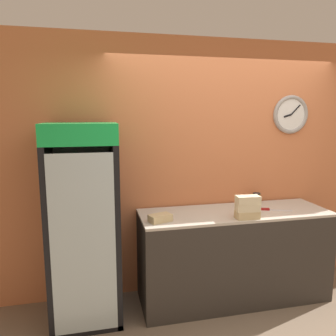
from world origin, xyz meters
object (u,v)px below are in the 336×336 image
at_px(chefs_knife, 270,210).
at_px(sandwich_stack_top, 248,200).
at_px(condiment_jar, 256,198).
at_px(sandwich_stack_middle, 248,207).
at_px(sandwich_flat_left, 160,218).
at_px(sandwich_stack_bottom, 247,215).
at_px(beverage_cooler, 84,215).

bearing_deg(chefs_knife, sandwich_stack_top, -151.36).
relative_size(sandwich_stack_top, condiment_jar, 1.99).
bearing_deg(sandwich_stack_middle, sandwich_flat_left, 173.34).
xyz_separation_m(sandwich_stack_bottom, sandwich_stack_middle, (0.00, 0.00, 0.07)).
height_order(beverage_cooler, chefs_knife, beverage_cooler).
xyz_separation_m(sandwich_stack_middle, chefs_knife, (0.35, 0.19, -0.10)).
height_order(sandwich_stack_middle, sandwich_stack_top, sandwich_stack_top).
distance_m(beverage_cooler, condiment_jar, 1.87).
bearing_deg(beverage_cooler, sandwich_stack_top, -10.45).
distance_m(sandwich_stack_bottom, sandwich_stack_middle, 0.07).
height_order(chefs_knife, condiment_jar, condiment_jar).
relative_size(sandwich_flat_left, chefs_knife, 0.68).
distance_m(sandwich_stack_middle, sandwich_flat_left, 0.83).
bearing_deg(sandwich_stack_bottom, chefs_knife, 28.64).
xyz_separation_m(sandwich_stack_top, condiment_jar, (0.35, 0.48, -0.13)).
bearing_deg(sandwich_flat_left, sandwich_stack_top, -6.66).
bearing_deg(beverage_cooler, chefs_knife, -2.63).
xyz_separation_m(sandwich_stack_middle, sandwich_stack_top, (0.00, 0.00, 0.07)).
bearing_deg(sandwich_stack_bottom, sandwich_stack_middle, 0.00).
relative_size(sandwich_stack_bottom, chefs_knife, 0.66).
xyz_separation_m(beverage_cooler, sandwich_stack_bottom, (1.51, -0.28, -0.02)).
bearing_deg(sandwich_stack_middle, chefs_knife, 28.64).
xyz_separation_m(beverage_cooler, sandwich_stack_top, (1.51, -0.28, 0.13)).
height_order(sandwich_stack_top, chefs_knife, sandwich_stack_top).
relative_size(sandwich_stack_bottom, sandwich_stack_top, 0.98).
bearing_deg(chefs_knife, sandwich_flat_left, -175.30).
distance_m(beverage_cooler, sandwich_stack_top, 1.54).
bearing_deg(sandwich_stack_middle, sandwich_stack_top, 0.00).
bearing_deg(sandwich_stack_top, beverage_cooler, 169.55).
xyz_separation_m(beverage_cooler, sandwich_flat_left, (0.69, -0.18, -0.02)).
height_order(beverage_cooler, sandwich_flat_left, beverage_cooler).
distance_m(sandwich_flat_left, chefs_knife, 1.18).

